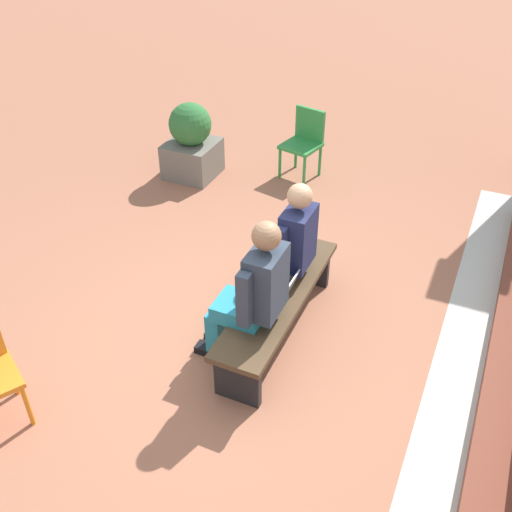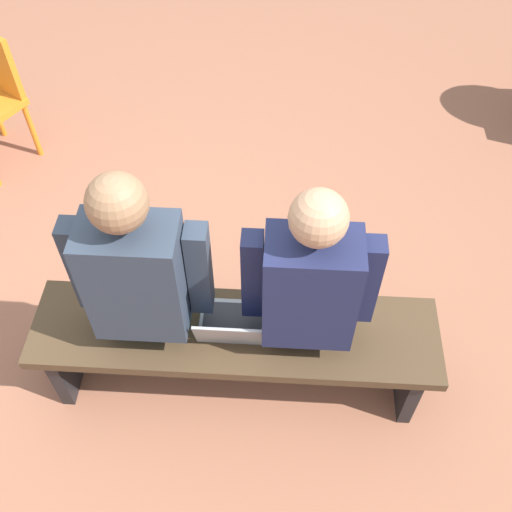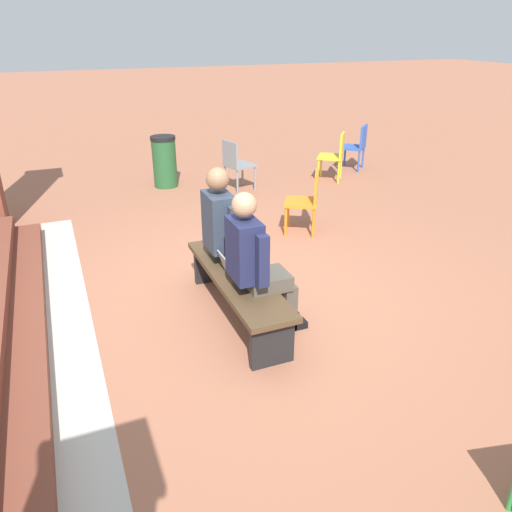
{
  "view_description": "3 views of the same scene",
  "coord_description": "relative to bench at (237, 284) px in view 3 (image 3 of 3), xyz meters",
  "views": [
    {
      "loc": [
        3.27,
        1.51,
        3.61
      ],
      "look_at": [
        -0.46,
        -0.17,
        0.66
      ],
      "focal_mm": 42.0,
      "sensor_mm": 36.0,
      "label": 1
    },
    {
      "loc": [
        -0.49,
        1.51,
        2.69
      ],
      "look_at": [
        -0.41,
        0.11,
        0.97
      ],
      "focal_mm": 42.0,
      "sensor_mm": 36.0,
      "label": 2
    },
    {
      "loc": [
        -4.17,
        1.51,
        2.55
      ],
      "look_at": [
        -0.52,
        0.0,
        0.71
      ],
      "focal_mm": 35.0,
      "sensor_mm": 36.0,
      "label": 3
    }
  ],
  "objects": [
    {
      "name": "plastic_chair_far_left",
      "position": [
        4.16,
        -3.98,
        0.13
      ],
      "size": [
        0.59,
        0.59,
        0.84
      ],
      "color": "#2D56B7",
      "rests_on": "ground"
    },
    {
      "name": "laptop",
      "position": [
        -0.0,
        0.01,
        0.15
      ],
      "size": [
        0.32,
        0.29,
        0.21
      ],
      "color": "#9EA0A5",
      "rests_on": "bench"
    },
    {
      "name": "person_adult",
      "position": [
        0.37,
        -0.07,
        0.37
      ],
      "size": [
        0.56,
        0.71,
        1.37
      ],
      "color": "teal",
      "rests_on": "ground"
    },
    {
      "name": "plastic_chair_near_bench_left",
      "position": [
        3.77,
        -1.39,
        0.13
      ],
      "size": [
        0.51,
        0.51,
        0.84
      ],
      "color": "gray",
      "rests_on": "ground"
    },
    {
      "name": "ground_plane",
      "position": [
        0.31,
        -0.1,
        -0.35
      ],
      "size": [
        60.0,
        60.0,
        0.0
      ],
      "primitive_type": "plane",
      "color": "#9E6047"
    },
    {
      "name": "brick_steps",
      "position": [
        0.0,
        2.05,
        -0.23
      ],
      "size": [
        5.92,
        0.6,
        0.3
      ],
      "color": "brown",
      "rests_on": "ground"
    },
    {
      "name": "plastic_chair_far_right",
      "position": [
        3.68,
        -3.21,
        0.13
      ],
      "size": [
        0.59,
        0.59,
        0.84
      ],
      "color": "gold",
      "rests_on": "ground"
    },
    {
      "name": "person_student",
      "position": [
        -0.3,
        -0.07,
        0.36
      ],
      "size": [
        0.54,
        0.68,
        1.34
      ],
      "color": "#4C473D",
      "rests_on": "ground"
    },
    {
      "name": "concrete_strip",
      "position": [
        0.0,
        1.5,
        -0.35
      ],
      "size": [
        6.72,
        0.4,
        0.01
      ],
      "primitive_type": "cube",
      "color": "#B7B2A8",
      "rests_on": "ground"
    },
    {
      "name": "plastic_chair_foreground",
      "position": [
        1.66,
        -1.6,
        0.13
      ],
      "size": [
        0.58,
        0.58,
        0.84
      ],
      "color": "orange",
      "rests_on": "ground"
    },
    {
      "name": "litter_bin",
      "position": [
        4.46,
        -0.35,
        0.08
      ],
      "size": [
        0.42,
        0.42,
        0.86
      ],
      "color": "#23562D",
      "rests_on": "ground"
    },
    {
      "name": "bench",
      "position": [
        0.0,
        0.0,
        0.0
      ],
      "size": [
        1.8,
        0.44,
        0.45
      ],
      "color": "#4C3823",
      "rests_on": "ground"
    }
  ]
}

